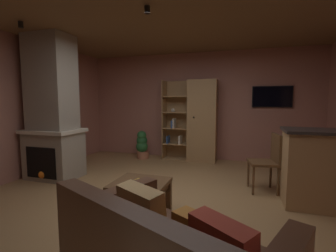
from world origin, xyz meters
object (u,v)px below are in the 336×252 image
object	(u,v)px
stone_fireplace	(53,115)
wall_mounted_tv	(272,97)
table_book_1	(140,180)
coffee_table	(140,189)
potted_floor_plant	(142,145)
bookshelf_cabinet	(199,121)
dining_chair	(269,159)
table_book_0	(144,181)

from	to	relation	value
stone_fireplace	wall_mounted_tv	world-z (taller)	stone_fireplace
table_book_1	wall_mounted_tv	xyz separation A→B (m)	(1.77, 3.30, 1.05)
coffee_table	potted_floor_plant	size ratio (longest dim) A/B	0.94
bookshelf_cabinet	stone_fireplace	bearing A→B (deg)	-138.15
dining_chair	wall_mounted_tv	bearing A→B (deg)	83.74
stone_fireplace	coffee_table	bearing A→B (deg)	-23.59
stone_fireplace	table_book_1	xyz separation A→B (m)	(2.18, -1.00, -0.70)
bookshelf_cabinet	table_book_1	xyz separation A→B (m)	(-0.16, -3.09, -0.48)
coffee_table	wall_mounted_tv	world-z (taller)	wall_mounted_tv
table_book_1	dining_chair	bearing A→B (deg)	42.31
table_book_1	stone_fireplace	bearing A→B (deg)	155.40
table_book_1	potted_floor_plant	distance (m)	3.13
table_book_1	potted_floor_plant	bearing A→B (deg)	113.01
stone_fireplace	dining_chair	distance (m)	3.83
bookshelf_cabinet	table_book_0	distance (m)	3.06
bookshelf_cabinet	coffee_table	distance (m)	3.10
stone_fireplace	bookshelf_cabinet	world-z (taller)	stone_fireplace
bookshelf_cabinet	dining_chair	world-z (taller)	bookshelf_cabinet
stone_fireplace	bookshelf_cabinet	bearing A→B (deg)	41.85
table_book_0	wall_mounted_tv	xyz separation A→B (m)	(1.76, 3.22, 1.08)
table_book_0	wall_mounted_tv	size ratio (longest dim) A/B	0.12
potted_floor_plant	dining_chair	bearing A→B (deg)	-27.45
potted_floor_plant	coffee_table	bearing A→B (deg)	-66.94
bookshelf_cabinet	wall_mounted_tv	bearing A→B (deg)	7.41
stone_fireplace	table_book_1	world-z (taller)	stone_fireplace
bookshelf_cabinet	dining_chair	xyz separation A→B (m)	(1.41, -1.66, -0.42)
bookshelf_cabinet	coffee_table	bearing A→B (deg)	-93.32
bookshelf_cabinet	table_book_0	size ratio (longest dim) A/B	18.94
table_book_0	dining_chair	bearing A→B (deg)	40.98
stone_fireplace	table_book_1	size ratio (longest dim) A/B	24.87
table_book_1	wall_mounted_tv	world-z (taller)	wall_mounted_tv
bookshelf_cabinet	potted_floor_plant	xyz separation A→B (m)	(-1.38, -0.21, -0.61)
table_book_1	wall_mounted_tv	bearing A→B (deg)	61.76
dining_chair	wall_mounted_tv	xyz separation A→B (m)	(0.21, 1.87, 1.00)
bookshelf_cabinet	table_book_1	world-z (taller)	bookshelf_cabinet
table_book_0	potted_floor_plant	distance (m)	3.06
stone_fireplace	table_book_1	distance (m)	2.50
stone_fireplace	wall_mounted_tv	bearing A→B (deg)	30.22
wall_mounted_tv	coffee_table	bearing A→B (deg)	-118.92
coffee_table	table_book_1	bearing A→B (deg)	-69.71
coffee_table	dining_chair	size ratio (longest dim) A/B	0.71
coffee_table	wall_mounted_tv	bearing A→B (deg)	61.08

